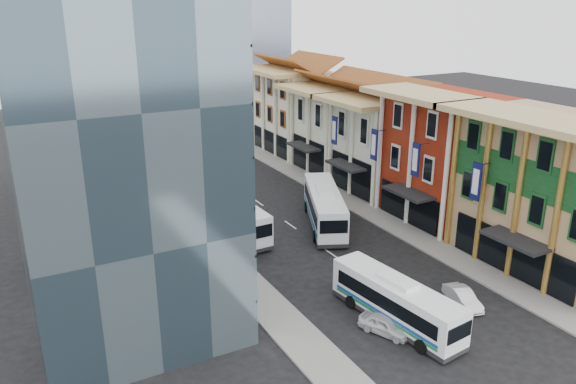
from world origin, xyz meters
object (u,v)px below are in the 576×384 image
bus_left_near (396,300)px  bus_right (325,206)px  office_tower (92,81)px  shophouse_tan (555,194)px  bus_left_far (232,214)px  sedan_left (385,325)px  sedan_right (463,298)px

bus_left_near → bus_right: (4.81, 16.57, 0.24)m
office_tower → bus_left_near: (15.00, -15.08, -13.36)m
shophouse_tan → bus_right: bearing=125.9°
bus_left_near → bus_right: bus_right is taller
bus_left_far → bus_right: 8.65m
sedan_left → sedan_right: size_ratio=0.98×
bus_left_near → bus_left_far: bearing=93.8°
bus_left_near → bus_right: 17.25m
shophouse_tan → sedan_left: 18.26m
sedan_left → bus_left_near: bearing=2.9°
office_tower → bus_right: office_tower is taller
sedan_left → sedan_right: 6.90m
bus_right → shophouse_tan: bearing=-29.8°
sedan_left → office_tower: bearing=106.6°
sedan_right → sedan_left: bearing=-164.7°
office_tower → bus_left_near: office_tower is taller
bus_right → sedan_right: size_ratio=3.28×
bus_left_far → sedan_right: (9.05, -19.47, -1.18)m
bus_left_far → sedan_left: bus_left_far is taller
sedan_left → sedan_right: sedan_left is taller
bus_left_near → sedan_right: (5.55, -0.48, -1.05)m
bus_left_near → sedan_right: bearing=-11.6°
shophouse_tan → sedan_right: bearing=-171.5°
bus_left_far → bus_right: bearing=-18.0°
sedan_left → bus_left_far: bearing=72.0°
office_tower → sedan_left: (13.65, -15.77, -14.41)m
shophouse_tan → sedan_left: size_ratio=4.00×
shophouse_tan → bus_left_far: size_ratio=1.27×
bus_right → sedan_left: 18.37m
bus_left_near → bus_left_far: (-3.50, 18.99, 0.13)m
bus_left_near → bus_right: size_ratio=0.87×
office_tower → bus_left_far: (11.50, 3.91, -13.23)m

